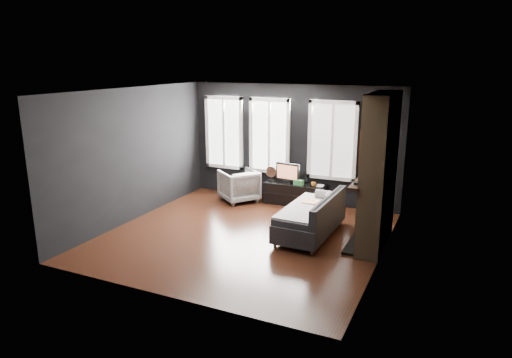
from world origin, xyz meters
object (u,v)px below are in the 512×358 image
at_px(armchair, 239,184).
at_px(monitor, 288,172).
at_px(book, 317,181).
at_px(mantel_vase, 369,166).
at_px(sofa, 310,215).
at_px(media_console, 295,194).
at_px(mug, 314,184).

distance_m(armchair, monitor, 1.19).
xyz_separation_m(book, mantel_vase, (1.36, -1.21, 0.74)).
distance_m(sofa, mantel_vase, 1.42).
height_order(media_console, book, book).
bearing_deg(media_console, mug, -6.90).
relative_size(sofa, mug, 15.94).
bearing_deg(sofa, monitor, 124.88).
bearing_deg(armchair, mug, 136.42).
bearing_deg(media_console, monitor, -172.91).
bearing_deg(media_console, armchair, -169.12).
bearing_deg(mug, mantel_vase, -39.16).
xyz_separation_m(monitor, mantel_vase, (2.04, -1.16, 0.58)).
height_order(armchair, mug, armchair).
bearing_deg(book, sofa, -76.58).
distance_m(armchair, media_console, 1.34).
xyz_separation_m(mug, mantel_vase, (1.41, -1.15, 0.78)).
height_order(armchair, media_console, armchair).
bearing_deg(book, mantel_vase, -41.78).
height_order(monitor, book, monitor).
bearing_deg(media_console, sofa, -63.52).
relative_size(book, mantel_vase, 0.99).
xyz_separation_m(media_console, book, (0.49, 0.02, 0.35)).
bearing_deg(mantel_vase, mug, 140.84).
distance_m(sofa, monitor, 2.01).
relative_size(sofa, monitor, 3.17).
bearing_deg(monitor, armchair, -159.40).
bearing_deg(mantel_vase, sofa, -152.71).
distance_m(mug, book, 0.10).
bearing_deg(monitor, mantel_vase, -22.27).
bearing_deg(book, media_console, -177.45).
xyz_separation_m(media_console, mug, (0.44, -0.04, 0.30)).
xyz_separation_m(armchair, mug, (1.74, 0.25, 0.14)).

